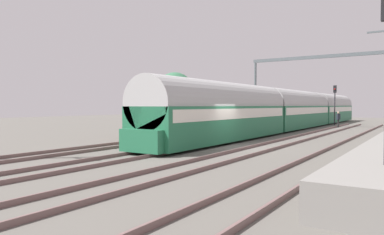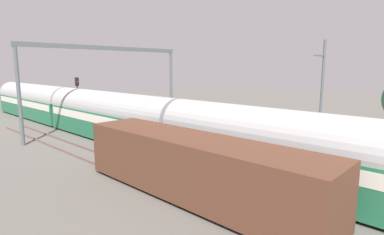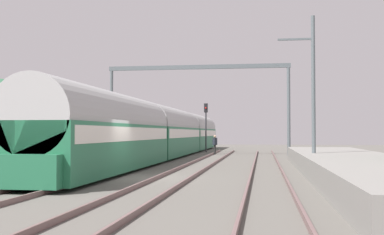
{
  "view_description": "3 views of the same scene",
  "coord_description": "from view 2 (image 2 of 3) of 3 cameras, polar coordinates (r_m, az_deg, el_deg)",
  "views": [
    {
      "loc": [
        9.53,
        -19.25,
        2.4
      ],
      "look_at": [
        -1.93,
        -1.48,
        1.71
      ],
      "focal_mm": 34.16,
      "sensor_mm": 36.0,
      "label": 1
    },
    {
      "loc": [
        -15.85,
        -4.07,
        6.02
      ],
      "look_at": [
        1.13,
        12.05,
        2.2
      ],
      "focal_mm": 29.26,
      "sensor_mm": 36.0,
      "label": 2
    },
    {
      "loc": [
        5.59,
        -20.65,
        1.95
      ],
      "look_at": [
        -0.97,
        24.79,
        3.37
      ],
      "focal_mm": 45.84,
      "sensor_mm": 36.0,
      "label": 3
    }
  ],
  "objects": [
    {
      "name": "freight_car",
      "position": [
        14.5,
        0.44,
        -9.01
      ],
      "size": [
        2.8,
        13.0,
        2.7
      ],
      "color": "#563323",
      "rests_on": "ground"
    },
    {
      "name": "catenary_pole_east_mid",
      "position": [
        25.76,
        22.55,
        4.4
      ],
      "size": [
        1.9,
        0.2,
        8.0
      ],
      "color": "#545E62",
      "rests_on": "ground"
    },
    {
      "name": "railway_signal_far",
      "position": [
        35.82,
        -20.13,
        4.08
      ],
      "size": [
        0.36,
        0.3,
        4.87
      ],
      "color": "#2D2D33",
      "rests_on": "ground"
    },
    {
      "name": "passenger_train",
      "position": [
        26.9,
        -14.74,
        0.31
      ],
      "size": [
        2.93,
        49.2,
        3.82
      ],
      "color": "#236B47",
      "rests_on": "ground"
    },
    {
      "name": "track_east",
      "position": [
        19.18,
        29.47,
        -10.01
      ],
      "size": [
        1.51,
        60.0,
        0.16
      ],
      "color": "#6D5251",
      "rests_on": "ground"
    },
    {
      "name": "catenary_gantry",
      "position": [
        30.16,
        -14.95,
        8.69
      ],
      "size": [
        15.98,
        0.28,
        7.86
      ],
      "color": "#545E62",
      "rests_on": "ground"
    },
    {
      "name": "track_west",
      "position": [
        15.67,
        25.87,
        -13.98
      ],
      "size": [
        1.51,
        60.0,
        0.16
      ],
      "color": "#6D5251",
      "rests_on": "ground"
    },
    {
      "name": "platform",
      "position": [
        26.76,
        29.47,
        -3.96
      ],
      "size": [
        4.4,
        28.0,
        0.9
      ],
      "color": "gray",
      "rests_on": "ground"
    },
    {
      "name": "ground",
      "position": [
        17.44,
        27.84,
        -12.04
      ],
      "size": [
        120.0,
        120.0,
        0.0
      ],
      "primitive_type": "plane",
      "color": "#5E5A54"
    },
    {
      "name": "person_crossing",
      "position": [
        32.48,
        -13.87,
        0.16
      ],
      "size": [
        0.41,
        0.47,
        1.73
      ],
      "rotation": [
        0.0,
        0.0,
        1.04
      ],
      "color": "black",
      "rests_on": "ground"
    }
  ]
}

